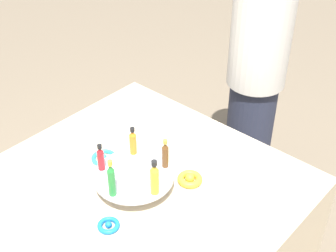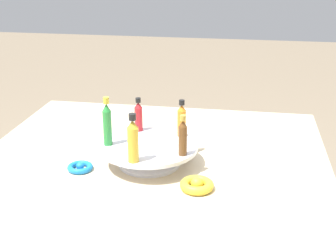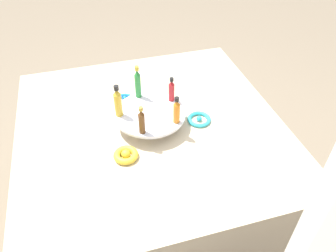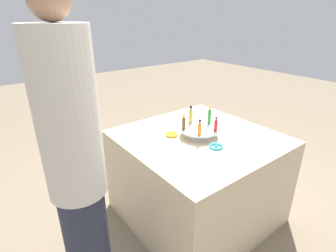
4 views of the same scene
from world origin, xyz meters
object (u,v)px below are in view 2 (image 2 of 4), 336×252
object	(u,v)px
bottle_brown	(183,137)
ribbon_bow_blue	(80,167)
bottle_gold	(133,140)
ribbon_bow_teal	(171,137)
display_stand	(149,152)
ribbon_bow_gold	(197,185)
bottle_red	(138,116)
bottle_orange	(182,120)
bottle_green	(107,123)

from	to	relation	value
bottle_brown	ribbon_bow_blue	distance (m)	0.32
bottle_gold	ribbon_bow_teal	distance (m)	0.35
display_stand	ribbon_bow_blue	distance (m)	0.21
ribbon_bow_gold	ribbon_bow_teal	bearing A→B (deg)	-69.57
display_stand	bottle_brown	size ratio (longest dim) A/B	2.44
bottle_red	ribbon_bow_blue	distance (m)	0.25
bottle_gold	bottle_brown	bearing A→B (deg)	-152.64
bottle_gold	ribbon_bow_teal	bearing A→B (deg)	-99.23
bottle_orange	bottle_green	bearing A→B (deg)	27.36
bottle_green	display_stand	bearing A→B (deg)	-170.64
bottle_green	ribbon_bow_blue	world-z (taller)	bottle_green
bottle_green	ribbon_bow_gold	bearing A→B (deg)	158.19
bottle_red	ribbon_bow_gold	distance (m)	0.34
bottle_gold	ribbon_bow_gold	xyz separation A→B (m)	(-0.18, 0.01, -0.11)
display_stand	ribbon_bow_gold	distance (m)	0.21
bottle_green	ribbon_bow_blue	bearing A→B (deg)	35.46
bottle_orange	bottle_red	xyz separation A→B (m)	(0.14, -0.02, -0.00)
bottle_green	bottle_brown	bearing A→B (deg)	171.36
bottle_orange	ribbon_bow_gold	world-z (taller)	bottle_orange
bottle_gold	ribbon_bow_teal	world-z (taller)	bottle_gold
display_stand	bottle_red	distance (m)	0.14
bottle_green	ribbon_bow_blue	xyz separation A→B (m)	(0.07, 0.05, -0.12)
bottle_gold	ribbon_bow_teal	size ratio (longest dim) A/B	1.40
bottle_brown	bottle_gold	bearing A→B (deg)	27.36
display_stand	ribbon_bow_gold	xyz separation A→B (m)	(-0.16, 0.13, -0.03)
ribbon_bow_blue	bottle_green	bearing A→B (deg)	-144.54
bottle_gold	bottle_brown	size ratio (longest dim) A/B	1.17
ribbon_bow_blue	display_stand	bearing A→B (deg)	-159.57
bottle_red	bottle_green	size ratio (longest dim) A/B	0.74
ribbon_bow_teal	ribbon_bow_blue	bearing A→B (deg)	50.43
ribbon_bow_blue	ribbon_bow_teal	size ratio (longest dim) A/B	0.76
ribbon_bow_gold	bottle_orange	bearing A→B (deg)	-71.35
bottle_orange	ribbon_bow_teal	bearing A→B (deg)	-66.36
bottle_green	ribbon_bow_gold	world-z (taller)	bottle_green
bottle_red	ribbon_bow_teal	world-z (taller)	bottle_red
bottle_orange	ribbon_bow_blue	size ratio (longest dim) A/B	1.54
bottle_gold	display_stand	bearing A→B (deg)	-98.64
bottle_brown	ribbon_bow_blue	world-z (taller)	bottle_brown
bottle_green	bottle_red	bearing A→B (deg)	-116.64
bottle_orange	ribbon_bow_gold	distance (m)	0.25
ribbon_bow_blue	ribbon_bow_gold	distance (m)	0.36
bottle_orange	bottle_brown	size ratio (longest dim) A/B	0.98
bottle_orange	bottle_green	distance (m)	0.23
display_stand	ribbon_bow_blue	xyz separation A→B (m)	(0.19, 0.07, -0.03)
display_stand	ribbon_bow_blue	world-z (taller)	display_stand
bottle_gold	ribbon_bow_blue	distance (m)	0.22
display_stand	bottle_gold	bearing A→B (deg)	81.36
ribbon_bow_teal	display_stand	bearing A→B (deg)	80.43
bottle_orange	display_stand	bearing A→B (deg)	45.36
bottle_brown	ribbon_bow_blue	size ratio (longest dim) A/B	1.58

